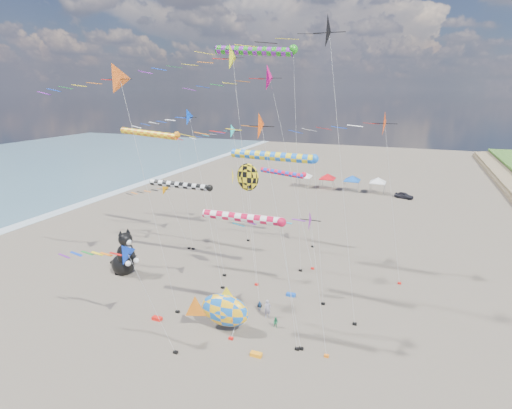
{
  "coord_description": "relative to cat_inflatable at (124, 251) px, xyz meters",
  "views": [
    {
      "loc": [
        14.61,
        -20.47,
        20.02
      ],
      "look_at": [
        1.9,
        12.0,
        9.91
      ],
      "focal_mm": 28.0,
      "sensor_mm": 36.0,
      "label": 1
    }
  ],
  "objects": [
    {
      "name": "windsock_2",
      "position": [
        17.45,
        -6.23,
        7.78
      ],
      "size": [
        8.04,
        0.71,
        10.93
      ],
      "color": "#C00D35",
      "rests_on": "ground"
    },
    {
      "name": "kite_bag_1",
      "position": [
        8.82,
        -6.67,
        -2.58
      ],
      "size": [
        0.9,
        0.44,
        0.3
      ],
      "primitive_type": "cube",
      "color": "red",
      "rests_on": "ground"
    },
    {
      "name": "delta_kite_4",
      "position": [
        17.76,
        -6.07,
        14.5
      ],
      "size": [
        10.77,
        2.14,
        18.62
      ],
      "color": "#FF4F0A",
      "rests_on": "ground"
    },
    {
      "name": "delta_kite_3",
      "position": [
        -0.44,
        8.92,
        4.77
      ],
      "size": [
        8.03,
        1.65,
        8.72
      ],
      "color": "orange",
      "rests_on": "ground"
    },
    {
      "name": "delta_kite_9",
      "position": [
        20.74,
        -6.25,
        7.81
      ],
      "size": [
        8.26,
        1.69,
        11.78
      ],
      "color": "#7D1B8F",
      "rests_on": "ground"
    },
    {
      "name": "delta_kite_5",
      "position": [
        5.67,
        14.32,
        11.81
      ],
      "size": [
        8.69,
        1.98,
        15.86
      ],
      "color": "#1DE0DA",
      "rests_on": "ground"
    },
    {
      "name": "cat_inflatable",
      "position": [
        0.0,
        0.0,
        0.0
      ],
      "size": [
        4.47,
        3.17,
        5.46
      ],
      "primitive_type": null,
      "rotation": [
        0.0,
        0.0,
        -0.31
      ],
      "color": "black",
      "rests_on": "ground"
    },
    {
      "name": "delta_kite_6",
      "position": [
        5.77,
        -4.94,
        17.95
      ],
      "size": [
        12.51,
        2.75,
        22.29
      ],
      "color": "#DB5617",
      "rests_on": "ground"
    },
    {
      "name": "person_adult",
      "position": [
        17.94,
        -2.62,
        -1.86
      ],
      "size": [
        0.75,
        0.7,
        1.73
      ],
      "primitive_type": "imported",
      "rotation": [
        0.0,
        0.0,
        0.62
      ],
      "color": "gray",
      "rests_on": "ground"
    },
    {
      "name": "windsock_5",
      "position": [
        5.9,
        3.51,
        7.19
      ],
      "size": [
        8.92,
        0.73,
        10.33
      ],
      "color": "black",
      "rests_on": "ground"
    },
    {
      "name": "fish_inflatable",
      "position": [
        15.19,
        -5.89,
        -0.75
      ],
      "size": [
        5.86,
        3.04,
        4.19
      ],
      "color": "blue",
      "rests_on": "ground"
    },
    {
      "name": "delta_kite_7",
      "position": [
        24.7,
        8.6,
        13.82
      ],
      "size": [
        13.05,
        2.75,
        18.17
      ],
      "color": "red",
      "rests_on": "ground"
    },
    {
      "name": "kite_bag_2",
      "position": [
        15.15,
        -3.03,
        -2.58
      ],
      "size": [
        0.9,
        0.44,
        0.3
      ],
      "primitive_type": "cube",
      "color": "black",
      "rests_on": "ground"
    },
    {
      "name": "kite_bag_0",
      "position": [
        18.98,
        -8.14,
        -2.58
      ],
      "size": [
        0.9,
        0.44,
        0.3
      ],
      "primitive_type": "cube",
      "color": "orange",
      "rests_on": "ground"
    },
    {
      "name": "windsock_1",
      "position": [
        13.74,
        15.33,
        6.84
      ],
      "size": [
        7.49,
        0.67,
        9.98
      ],
      "color": "red",
      "rests_on": "ground"
    },
    {
      "name": "delta_kite_0",
      "position": [
        7.08,
        0.84,
        14.31
      ],
      "size": [
        10.1,
        1.76,
        18.33
      ],
      "color": "blue",
      "rests_on": "ground"
    },
    {
      "name": "windsock_0",
      "position": [
        17.17,
        1.43,
        11.34
      ],
      "size": [
        9.62,
        0.86,
        14.55
      ],
      "color": "blue",
      "rests_on": "ground"
    },
    {
      "name": "delta_kite_10",
      "position": [
        21.15,
        -0.97,
        21.29
      ],
      "size": [
        14.57,
        2.78,
        25.68
      ],
      "color": "black",
      "rests_on": "ground"
    },
    {
      "name": "ground",
      "position": [
        14.05,
        -12.41,
        -2.73
      ],
      "size": [
        260.0,
        260.0,
        0.0
      ],
      "primitive_type": "plane",
      "color": "brown",
      "rests_on": "ground"
    },
    {
      "name": "windsock_3",
      "position": [
        -1.66,
        8.94,
        11.91
      ],
      "size": [
        9.89,
        0.84,
        15.11
      ],
      "color": "orange",
      "rests_on": "ground"
    },
    {
      "name": "angelfish_kite",
      "position": [
        14.43,
        0.8,
        9.28
      ],
      "size": [
        3.74,
        3.02,
        13.42
      ],
      "color": "yellow",
      "rests_on": "ground"
    },
    {
      "name": "delta_kite_2",
      "position": [
        10.88,
        2.77,
        19.95
      ],
      "size": [
        13.07,
        2.58,
        24.26
      ],
      "color": "yellow",
      "rests_on": "ground"
    },
    {
      "name": "delta_kite_8",
      "position": [
        8.31,
        -10.14,
        4.9
      ],
      "size": [
        10.22,
        1.86,
        8.92
      ],
      "color": "#0A2EB5",
      "rests_on": "ground"
    },
    {
      "name": "delta_kite_1",
      "position": [
        14.23,
        8.79,
        18.31
      ],
      "size": [
        14.94,
        3.05,
        22.78
      ],
      "color": "#F10A7A",
      "rests_on": "ground"
    },
    {
      "name": "child_blue",
      "position": [
        16.8,
        -1.68,
        -2.27
      ],
      "size": [
        0.59,
        0.4,
        0.93
      ],
      "primitive_type": "imported",
      "rotation": [
        0.0,
        0.0,
        0.36
      ],
      "color": "#214D8E",
      "rests_on": "ground"
    },
    {
      "name": "parked_car",
      "position": [
        28.17,
        45.59,
        -2.13
      ],
      "size": [
        3.75,
        2.43,
        1.19
      ],
      "primitive_type": "imported",
      "rotation": [
        0.0,
        0.0,
        1.25
      ],
      "color": "#26262D",
      "rests_on": "ground"
    },
    {
      "name": "kite_bag_3",
      "position": [
        18.82,
        1.9,
        -2.58
      ],
      "size": [
        0.9,
        0.44,
        0.3
      ],
      "primitive_type": "cube",
      "color": "blue",
      "rests_on": "ground"
    },
    {
      "name": "child_green",
      "position": [
        19.17,
        -3.92,
        -2.23
      ],
      "size": [
        0.51,
        0.41,
        1.0
      ],
      "primitive_type": "imported",
      "rotation": [
        0.0,
        0.0,
        -0.07
      ],
      "color": "#207646",
      "rests_on": "ground"
    },
    {
      "name": "windsock_4",
      "position": [
        12.96,
        7.77,
        20.99
      ],
      "size": [
        10.14,
        0.93,
        24.26
      ],
      "color": "#1F901A",
      "rests_on": "ground"
    },
    {
      "name": "tent_row",
      "position": [
        15.55,
        47.59,
        0.42
      ],
      "size": [
        19.2,
        4.2,
        3.8
      ],
      "color": "white",
      "rests_on": "ground"
    }
  ]
}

